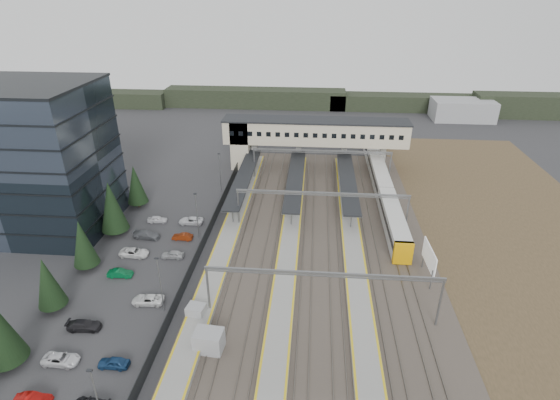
# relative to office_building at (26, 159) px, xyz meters

# --- Properties ---
(ground) EXTENTS (220.00, 220.00, 0.00)m
(ground) POSITION_rel_office_building_xyz_m (36.00, -12.00, -12.19)
(ground) COLOR #2B2B2D
(ground) RESTS_ON ground
(office_building) EXTENTS (24.30, 18.30, 24.30)m
(office_building) POSITION_rel_office_building_xyz_m (0.00, 0.00, 0.00)
(office_building) COLOR #3B4656
(office_building) RESTS_ON ground
(conifer_row) EXTENTS (4.42, 49.82, 9.50)m
(conifer_row) POSITION_rel_office_building_xyz_m (14.00, -15.86, -7.36)
(conifer_row) COLOR black
(conifer_row) RESTS_ON ground
(car_park) EXTENTS (10.56, 44.66, 1.28)m
(car_park) POSITION_rel_office_building_xyz_m (22.47, -17.46, -11.60)
(car_park) COLOR #980B08
(car_park) RESTS_ON ground
(lampposts) EXTENTS (0.50, 53.25, 8.07)m
(lampposts) POSITION_rel_office_building_xyz_m (28.00, -10.75, -7.86)
(lampposts) COLOR slate
(lampposts) RESTS_ON ground
(fence) EXTENTS (0.08, 90.00, 2.00)m
(fence) POSITION_rel_office_building_xyz_m (29.50, -7.00, -11.19)
(fence) COLOR #26282B
(fence) RESTS_ON ground
(relay_cabin_near) EXTENTS (3.42, 2.64, 2.68)m
(relay_cabin_near) POSITION_rel_office_building_xyz_m (35.36, -26.18, -10.85)
(relay_cabin_near) COLOR gray
(relay_cabin_near) RESTS_ON ground
(relay_cabin_far) EXTENTS (2.47, 2.17, 2.01)m
(relay_cabin_far) POSITION_rel_office_building_xyz_m (32.58, -21.17, -11.19)
(relay_cabin_far) COLOR gray
(relay_cabin_far) RESTS_ON ground
(rail_corridor) EXTENTS (34.00, 90.00, 0.92)m
(rail_corridor) POSITION_rel_office_building_xyz_m (45.34, -7.00, -11.90)
(rail_corridor) COLOR #3D352F
(rail_corridor) RESTS_ON ground
(canopies) EXTENTS (23.10, 30.00, 3.28)m
(canopies) POSITION_rel_office_building_xyz_m (43.00, 15.00, -8.27)
(canopies) COLOR black
(canopies) RESTS_ON ground
(footbridge) EXTENTS (40.40, 6.40, 11.20)m
(footbridge) POSITION_rel_office_building_xyz_m (43.70, 30.00, -4.26)
(footbridge) COLOR beige
(footbridge) RESTS_ON ground
(gantries) EXTENTS (28.40, 62.28, 7.17)m
(gantries) POSITION_rel_office_building_xyz_m (48.00, -9.00, -6.20)
(gantries) COLOR slate
(gantries) RESTS_ON ground
(train) EXTENTS (2.82, 58.91, 3.55)m
(train) POSITION_rel_office_building_xyz_m (60.00, 21.71, -10.17)
(train) COLOR beige
(train) RESTS_ON ground
(billboard) EXTENTS (0.41, 6.12, 5.22)m
(billboard) POSITION_rel_office_building_xyz_m (62.85, -10.38, -8.68)
(billboard) COLOR slate
(billboard) RESTS_ON ground
(scrub_east) EXTENTS (34.00, 120.00, 0.06)m
(scrub_east) POSITION_rel_office_building_xyz_m (81.00, -7.00, -12.16)
(scrub_east) COLOR #423724
(scrub_east) RESTS_ON ground
(treeline_far) EXTENTS (170.00, 19.00, 7.00)m
(treeline_far) POSITION_rel_office_building_xyz_m (59.81, 80.28, -9.24)
(treeline_far) COLOR black
(treeline_far) RESTS_ON ground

